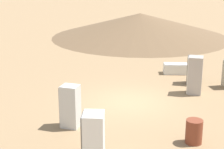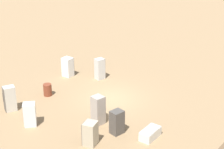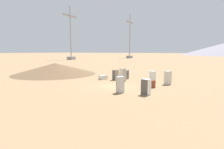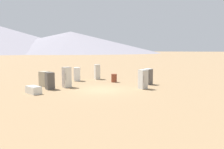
% 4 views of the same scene
% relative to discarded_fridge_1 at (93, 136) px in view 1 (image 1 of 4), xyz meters
% --- Properties ---
extents(ground_plane, '(1000.00, 1000.00, 0.00)m').
position_rel_discarded_fridge_1_xyz_m(ground_plane, '(-2.56, -4.85, -0.80)').
color(ground_plane, '#937551').
extents(dirt_mound, '(15.75, 15.75, 2.12)m').
position_rel_discarded_fridge_1_xyz_m(dirt_mound, '(-7.78, -20.62, 0.26)').
color(dirt_mound, brown).
rests_on(dirt_mound, ground_plane).
extents(discarded_fridge_1, '(0.91, 0.96, 1.61)m').
position_rel_discarded_fridge_1_xyz_m(discarded_fridge_1, '(0.00, 0.00, 0.00)').
color(discarded_fridge_1, white).
rests_on(discarded_fridge_1, ground_plane).
extents(discarded_fridge_2, '(0.96, 0.93, 1.53)m').
position_rel_discarded_fridge_1_xyz_m(discarded_fridge_2, '(-6.75, -6.87, -0.04)').
color(discarded_fridge_2, '#4C4742').
rests_on(discarded_fridge_2, ground_plane).
extents(discarded_fridge_5, '(0.95, 0.94, 1.92)m').
position_rel_discarded_fridge_1_xyz_m(discarded_fridge_5, '(-6.08, -5.36, 0.16)').
color(discarded_fridge_5, '#A89E93').
rests_on(discarded_fridge_5, ground_plane).
extents(discarded_fridge_6, '(0.91, 0.86, 1.74)m').
position_rel_discarded_fridge_1_xyz_m(discarded_fridge_6, '(0.47, -2.67, 0.07)').
color(discarded_fridge_6, silver).
rests_on(discarded_fridge_6, ground_plane).
extents(discarded_fridge_7, '(1.59, 1.10, 0.61)m').
position_rel_discarded_fridge_1_xyz_m(discarded_fridge_7, '(-6.53, -8.94, -0.50)').
color(discarded_fridge_7, silver).
rests_on(discarded_fridge_7, ground_plane).
extents(rusty_barrel, '(0.62, 0.62, 0.90)m').
position_rel_discarded_fridge_1_xyz_m(rusty_barrel, '(-3.76, -0.27, -0.35)').
color(rusty_barrel, brown).
rests_on(rusty_barrel, ground_plane).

